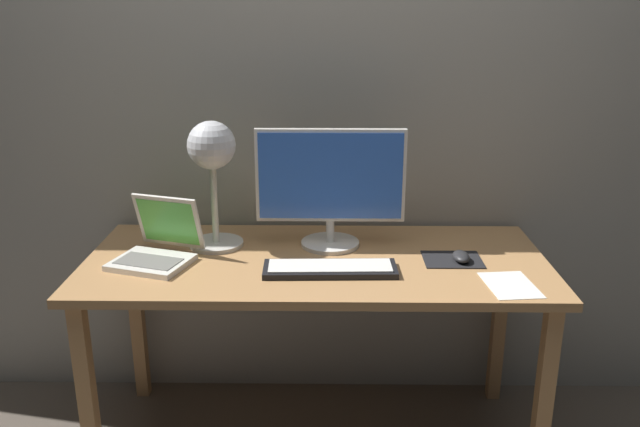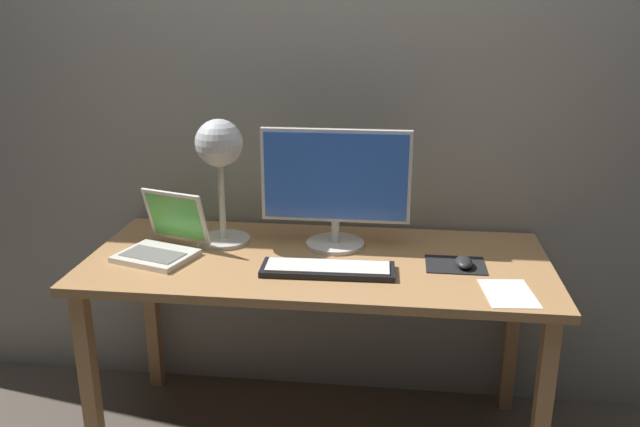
{
  "view_description": "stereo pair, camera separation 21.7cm",
  "coord_description": "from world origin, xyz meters",
  "views": [
    {
      "loc": [
        0.04,
        -2.12,
        1.59
      ],
      "look_at": [
        0.01,
        -0.05,
        0.92
      ],
      "focal_mm": 36.75,
      "sensor_mm": 36.0,
      "label": 1
    },
    {
      "loc": [
        0.26,
        -2.1,
        1.59
      ],
      "look_at": [
        0.01,
        -0.05,
        0.92
      ],
      "focal_mm": 36.75,
      "sensor_mm": 36.0,
      "label": 2
    }
  ],
  "objects": [
    {
      "name": "paper_sheet_near_mouse",
      "position": [
        0.62,
        -0.22,
        0.74
      ],
      "size": [
        0.17,
        0.22,
        0.0
      ],
      "primitive_type": "cube",
      "rotation": [
        0.0,
        0.0,
        0.1
      ],
      "color": "white",
      "rests_on": "desk"
    },
    {
      "name": "laptop",
      "position": [
        -0.54,
        -0.02,
        0.8
      ],
      "size": [
        0.31,
        0.32,
        0.21
      ],
      "color": "silver",
      "rests_on": "desk"
    },
    {
      "name": "desk",
      "position": [
        0.0,
        0.0,
        0.66
      ],
      "size": [
        1.6,
        0.7,
        0.74
      ],
      "color": "tan",
      "rests_on": "ground"
    },
    {
      "name": "mousepad",
      "position": [
        0.47,
        -0.01,
        0.74
      ],
      "size": [
        0.2,
        0.16,
        0.0
      ],
      "primitive_type": "cube",
      "color": "black",
      "rests_on": "desk"
    },
    {
      "name": "back_wall",
      "position": [
        0.0,
        0.4,
        1.3
      ],
      "size": [
        4.8,
        0.06,
        2.6
      ],
      "primitive_type": "cube",
      "color": "#9E998E",
      "rests_on": "ground"
    },
    {
      "name": "desk_lamp",
      "position": [
        -0.37,
        0.12,
        1.07
      ],
      "size": [
        0.2,
        0.2,
        0.46
      ],
      "color": "beige",
      "rests_on": "desk"
    },
    {
      "name": "monitor",
      "position": [
        0.05,
        0.13,
        0.98
      ],
      "size": [
        0.53,
        0.21,
        0.43
      ],
      "color": "silver",
      "rests_on": "desk"
    },
    {
      "name": "keyboard_main",
      "position": [
        0.05,
        -0.12,
        0.75
      ],
      "size": [
        0.44,
        0.15,
        0.03
      ],
      "color": "black",
      "rests_on": "desk"
    },
    {
      "name": "mouse",
      "position": [
        0.5,
        -0.03,
        0.76
      ],
      "size": [
        0.06,
        0.1,
        0.03
      ],
      "primitive_type": "ellipsoid",
      "color": "#28282B",
      "rests_on": "mousepad"
    }
  ]
}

